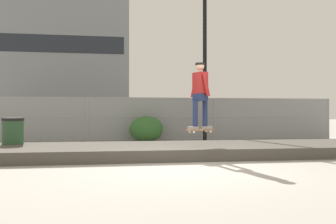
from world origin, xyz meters
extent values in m
plane|color=#9E998E|center=(0.00, 0.00, 0.00)|extent=(120.00, 120.00, 0.00)
cube|color=#4C473F|center=(0.00, 2.20, 0.15)|extent=(12.20, 2.77, 0.29)
cube|color=#9E5B33|center=(0.61, 1.36, 0.73)|extent=(0.81, 0.50, 0.02)
cylinder|color=silver|center=(0.82, 1.54, 0.70)|extent=(0.06, 0.05, 0.05)
cylinder|color=silver|center=(0.89, 1.38, 0.70)|extent=(0.06, 0.05, 0.05)
cylinder|color=silver|center=(0.34, 1.34, 0.70)|extent=(0.06, 0.05, 0.05)
cylinder|color=silver|center=(0.41, 1.17, 0.70)|extent=(0.06, 0.05, 0.05)
cube|color=#99999E|center=(0.85, 1.46, 0.72)|extent=(0.10, 0.15, 0.01)
cube|color=#99999E|center=(0.38, 1.26, 0.72)|extent=(0.10, 0.15, 0.01)
cube|color=gray|center=(0.82, 1.45, 0.78)|extent=(0.30, 0.20, 0.09)
cube|color=gray|center=(0.41, 1.27, 0.78)|extent=(0.30, 0.20, 0.09)
cylinder|color=#1E284C|center=(0.76, 1.42, 1.15)|extent=(0.13, 0.13, 0.65)
cylinder|color=#1E284C|center=(0.47, 1.30, 1.15)|extent=(0.13, 0.13, 0.65)
cube|color=#1E284C|center=(0.61, 1.36, 1.56)|extent=(0.35, 0.41, 0.18)
cube|color=maroon|center=(0.61, 1.36, 1.92)|extent=(0.35, 0.44, 0.54)
cylinder|color=maroon|center=(0.52, 1.58, 1.86)|extent=(0.25, 0.17, 0.58)
cylinder|color=maroon|center=(0.71, 1.13, 1.86)|extent=(0.25, 0.17, 0.58)
sphere|color=tan|center=(0.61, 1.36, 2.35)|extent=(0.21, 0.21, 0.21)
cylinder|color=black|center=(0.61, 1.36, 2.41)|extent=(0.24, 0.24, 0.05)
cylinder|color=gray|center=(-2.73, 7.35, 0.93)|extent=(0.06, 0.06, 1.85)
cylinder|color=gray|center=(2.73, 7.35, 0.93)|extent=(0.06, 0.06, 1.85)
cylinder|color=gray|center=(8.19, 7.35, 0.93)|extent=(0.06, 0.06, 1.85)
cylinder|color=gray|center=(0.00, 7.35, 1.81)|extent=(16.39, 0.04, 0.04)
cylinder|color=gray|center=(0.00, 7.35, 1.02)|extent=(16.39, 0.04, 0.04)
cylinder|color=gray|center=(0.00, 7.35, 0.06)|extent=(16.39, 0.04, 0.04)
cube|color=gray|center=(0.00, 7.35, 0.93)|extent=(16.39, 0.01, 1.85)
cylinder|color=black|center=(2.03, 6.31, 3.26)|extent=(0.16, 0.16, 6.51)
cube|color=black|center=(-5.21, 9.79, 0.67)|extent=(4.45, 1.92, 0.70)
cube|color=#23282D|center=(-5.41, 9.79, 1.34)|extent=(2.24, 1.66, 0.64)
cylinder|color=black|center=(-3.87, 10.68, 0.32)|extent=(0.65, 0.26, 0.64)
cylinder|color=black|center=(-3.82, 8.98, 0.32)|extent=(0.65, 0.26, 0.64)
cylinder|color=black|center=(-6.59, 10.61, 0.32)|extent=(0.65, 0.26, 0.64)
cylinder|color=black|center=(-6.55, 8.90, 0.32)|extent=(0.65, 0.26, 0.64)
cube|color=slate|center=(-9.40, 47.99, 8.90)|extent=(18.75, 12.60, 17.79)
cube|color=#1E232B|center=(-9.40, 41.67, 11.03)|extent=(17.25, 0.04, 2.50)
ellipsoid|color=#2D5B28|center=(-0.32, 6.70, 0.53)|extent=(1.36, 1.11, 1.05)
cylinder|color=#2D5133|center=(-4.36, 3.00, 0.47)|extent=(0.56, 0.56, 0.95)
cylinder|color=black|center=(-4.36, 3.00, 0.99)|extent=(0.59, 0.59, 0.08)
camera|label=1|loc=(-1.41, -6.88, 1.14)|focal=35.72mm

